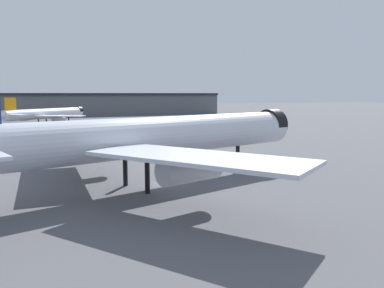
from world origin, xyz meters
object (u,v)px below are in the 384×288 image
object	(u,v)px
airliner_far_taxiway	(45,114)
baggage_tug_wing	(78,150)
airliner_near_gate	(149,138)
service_truck_front	(110,145)

from	to	relation	value
airliner_far_taxiway	baggage_tug_wing	world-z (taller)	airliner_far_taxiway
airliner_near_gate	service_truck_front	distance (m)	37.35
baggage_tug_wing	service_truck_front	bearing A→B (deg)	-162.24
baggage_tug_wing	airliner_near_gate	bearing A→B (deg)	113.71
airliner_far_taxiway	service_truck_front	world-z (taller)	airliner_far_taxiway
airliner_far_taxiway	service_truck_front	xyz separation A→B (m)	(14.72, -79.12, -3.68)
airliner_near_gate	service_truck_front	world-z (taller)	airliner_near_gate
baggage_tug_wing	airliner_far_taxiway	bearing A→B (deg)	-72.92
airliner_far_taxiway	baggage_tug_wing	size ratio (longest dim) A/B	10.62
airliner_near_gate	baggage_tug_wing	distance (m)	37.48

